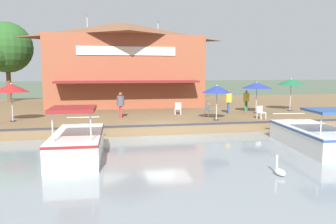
% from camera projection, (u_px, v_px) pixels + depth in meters
% --- Properties ---
extents(ground_plane, '(220.00, 220.00, 0.00)m').
position_uv_depth(ground_plane, '(168.00, 137.00, 18.81)').
color(ground_plane, '#4C5B47').
extents(quay_deck, '(22.00, 56.00, 0.60)m').
position_uv_depth(quay_deck, '(145.00, 110.00, 29.50)').
color(quay_deck, brown).
rests_on(quay_deck, ground).
extents(quay_edge_fender, '(0.20, 50.40, 0.10)m').
position_uv_depth(quay_edge_fender, '(167.00, 125.00, 18.83)').
color(quay_edge_fender, '#2D2D33').
rests_on(quay_edge_fender, quay_deck).
extents(waterfront_restaurant, '(11.88, 14.02, 8.45)m').
position_uv_depth(waterfront_restaurant, '(124.00, 63.00, 31.53)').
color(waterfront_restaurant, brown).
rests_on(waterfront_restaurant, quay_deck).
extents(patio_umbrella_by_entrance, '(2.22, 2.22, 2.57)m').
position_uv_depth(patio_umbrella_by_entrance, '(291.00, 82.00, 25.84)').
color(patio_umbrella_by_entrance, '#B7B7B7').
rests_on(patio_umbrella_by_entrance, quay_deck).
extents(patio_umbrella_far_corner, '(2.14, 2.14, 2.42)m').
position_uv_depth(patio_umbrella_far_corner, '(11.00, 88.00, 20.22)').
color(patio_umbrella_far_corner, '#B7B7B7').
rests_on(patio_umbrella_far_corner, quay_deck).
extents(patio_umbrella_mid_patio_right, '(1.89, 1.89, 2.28)m').
position_uv_depth(patio_umbrella_mid_patio_right, '(217.00, 89.00, 20.76)').
color(patio_umbrella_mid_patio_right, '#B7B7B7').
rests_on(patio_umbrella_mid_patio_right, quay_deck).
extents(patio_umbrella_near_quay_edge, '(2.22, 2.22, 2.34)m').
position_uv_depth(patio_umbrella_near_quay_edge, '(257.00, 85.00, 24.52)').
color(patio_umbrella_near_quay_edge, '#B7B7B7').
rests_on(patio_umbrella_near_quay_edge, quay_deck).
extents(cafe_chair_under_first_umbrella, '(0.55, 0.55, 0.85)m').
position_uv_depth(cafe_chair_under_first_umbrella, '(178.00, 108.00, 23.84)').
color(cafe_chair_under_first_umbrella, white).
rests_on(cafe_chair_under_first_umbrella, quay_deck).
extents(cafe_chair_mid_patio, '(0.53, 0.53, 0.85)m').
position_uv_depth(cafe_chair_mid_patio, '(261.00, 112.00, 21.63)').
color(cafe_chair_mid_patio, white).
rests_on(cafe_chair_mid_patio, quay_deck).
extents(cafe_chair_back_row_seat, '(0.58, 0.58, 0.85)m').
position_uv_depth(cafe_chair_back_row_seat, '(208.00, 109.00, 22.89)').
color(cafe_chair_back_row_seat, white).
rests_on(cafe_chair_back_row_seat, quay_deck).
extents(person_at_quay_edge, '(0.47, 0.47, 1.65)m').
position_uv_depth(person_at_quay_edge, '(246.00, 98.00, 25.63)').
color(person_at_quay_edge, '#337547').
rests_on(person_at_quay_edge, quay_deck).
extents(person_near_entrance, '(0.49, 0.49, 1.73)m').
position_uv_depth(person_near_entrance, '(121.00, 102.00, 21.89)').
color(person_near_entrance, '#B23338').
rests_on(person_near_entrance, quay_deck).
extents(person_mid_patio, '(0.50, 0.50, 1.75)m').
position_uv_depth(person_mid_patio, '(229.00, 99.00, 24.24)').
color(person_mid_patio, '#2D5193').
rests_on(person_mid_patio, quay_deck).
extents(motorboat_mid_row, '(6.48, 2.88, 2.00)m').
position_uv_depth(motorboat_mid_row, '(309.00, 134.00, 16.27)').
color(motorboat_mid_row, silver).
rests_on(motorboat_mid_row, river_water).
extents(motorboat_nearest_quay, '(5.70, 2.15, 2.29)m').
position_uv_depth(motorboat_nearest_quay, '(79.00, 141.00, 14.37)').
color(motorboat_nearest_quay, white).
rests_on(motorboat_nearest_quay, river_water).
extents(swan, '(0.61, 0.32, 0.69)m').
position_uv_depth(swan, '(280.00, 171.00, 11.56)').
color(swan, white).
rests_on(swan, river_water).
extents(tree_upstream_bank, '(4.74, 4.52, 6.82)m').
position_uv_depth(tree_upstream_bank, '(165.00, 59.00, 35.11)').
color(tree_upstream_bank, brown).
rests_on(tree_upstream_bank, quay_deck).
extents(tree_behind_restaurant, '(5.33, 5.07, 8.05)m').
position_uv_depth(tree_behind_restaurant, '(4.00, 49.00, 32.65)').
color(tree_behind_restaurant, brown).
rests_on(tree_behind_restaurant, quay_deck).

